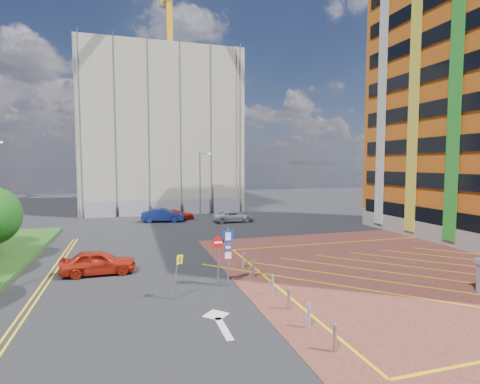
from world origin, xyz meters
name	(u,v)px	position (x,y,z in m)	size (l,w,h in m)	color
ground	(224,293)	(0.00, 0.00, 0.00)	(140.00, 140.00, 0.00)	black
forecourt	(442,271)	(14.00, 0.00, 0.01)	(26.00, 26.00, 0.02)	brown
lamp_back	(201,182)	(4.08, 28.00, 4.36)	(1.53, 0.16, 8.00)	#9EA0A8
sign_cluster	(224,251)	(0.30, 0.98, 1.95)	(1.17, 0.12, 3.20)	#9EA0A8
warning_sign	(177,271)	(-2.40, -0.25, 1.43)	(0.60, 0.39, 2.25)	#9EA0A8
bollard_row	(277,290)	(2.30, -1.67, 0.47)	(0.14, 11.14, 0.90)	#9EA0A8
construction_building	(159,134)	(0.00, 40.00, 11.00)	(21.20, 19.20, 22.00)	#A09A83
tower_crane	(171,34)	(2.00, 39.44, 25.85)	(1.60, 35.00, 35.40)	orange
construction_fence	(174,207)	(1.00, 30.00, 1.00)	(21.60, 0.06, 2.00)	gray
car_red_left	(98,262)	(-6.42, 5.32, 0.73)	(1.73, 4.31, 1.47)	#AF1F0F
car_blue_back	(163,215)	(-0.94, 24.61, 0.77)	(1.64, 4.70, 1.55)	navy
car_red_back	(177,215)	(0.74, 25.57, 0.61)	(1.70, 4.18, 1.21)	red
car_silver_back	(233,216)	(6.71, 22.32, 0.64)	(2.14, 4.63, 1.29)	silver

